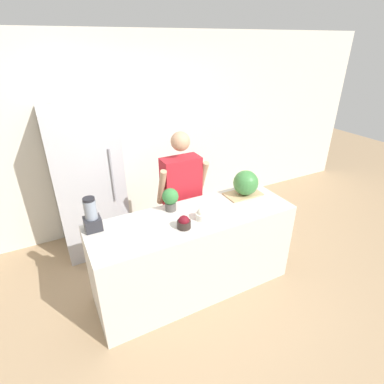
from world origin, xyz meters
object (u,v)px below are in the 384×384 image
Objects in this scene: refrigerator at (88,183)px; watermelon at (246,183)px; person at (181,198)px; blender at (92,216)px; bowl_cream at (203,215)px; potted_plant at (170,198)px; bowl_cherries at (184,223)px.

refrigerator is 6.60× the size of watermelon.
person is 1.13m from blender.
person reaches higher than bowl_cream.
bowl_cream is 1.02m from blender.
watermelon is 1.15× the size of potted_plant.
bowl_cream is at bearing 12.78° from bowl_cherries.
bowl_cherries is at bearing -167.22° from bowl_cream.
refrigerator is at bearing 120.96° from bowl_cream.
potted_plant reaches higher than bowl_cherries.
refrigerator is at bearing 140.76° from person.
person is 6.74× the size of potted_plant.
watermelon is 0.93m from bowl_cherries.
person is 0.66m from bowl_cream.
person is 11.79× the size of bowl_cream.
watermelon reaches higher than bowl_cherries.
bowl_cherries is 0.94× the size of bowl_cream.
bowl_cream is at bearing -55.86° from potted_plant.
bowl_cream is 0.57× the size of potted_plant.
watermelon is at bearing -36.00° from person.
watermelon is at bearing 18.03° from bowl_cream.
bowl_cherries is at bearing -67.17° from refrigerator.
bowl_cherries is at bearing -25.82° from blender.
person reaches higher than watermelon.
refrigerator reaches higher than potted_plant.
refrigerator is at bearing 120.04° from potted_plant.
refrigerator reaches higher than person.
watermelon is (0.58, -0.42, 0.25)m from person.
potted_plant is (0.02, 0.35, 0.08)m from bowl_cherries.
potted_plant is (-0.87, 0.08, -0.02)m from watermelon.
bowl_cherries is 0.36m from potted_plant.
person reaches higher than potted_plant.
blender reaches higher than bowl_cream.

